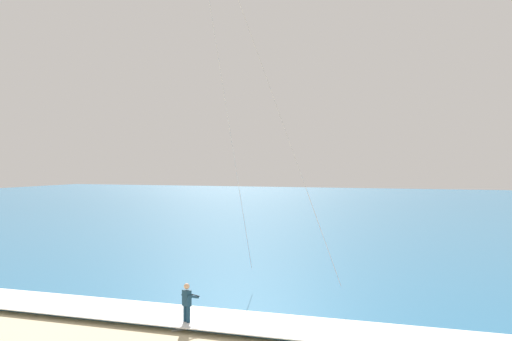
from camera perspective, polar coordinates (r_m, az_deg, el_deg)
The scene contains 4 objects.
sea at distance 79.60m, azimuth 16.55°, elevation -3.69°, with size 200.00×120.00×0.20m, color teal.
surf_foam at distance 21.49m, azimuth 8.44°, elevation -15.44°, with size 200.00×3.06×0.04m, color white.
surfboard at distance 22.59m, azimuth -6.85°, elevation -15.14°, with size 1.04×1.44×0.09m.
kitesurfer at distance 22.37m, azimuth -6.81°, elevation -12.88°, with size 0.67×0.67×1.69m.
Camera 1 is at (3.91, -6.69, 6.20)m, focal length 40.53 mm.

